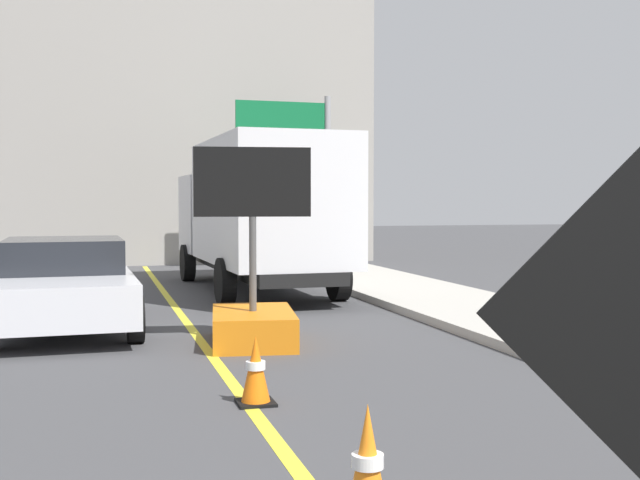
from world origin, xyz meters
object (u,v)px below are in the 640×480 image
at_px(arrow_board_trailer, 253,309).
at_px(traffic_cone_mid_lane, 256,371).
at_px(highway_guide_sign, 302,151).
at_px(traffic_cone_near_sign, 368,471).
at_px(box_truck, 258,210).
at_px(pickup_car, 64,283).

distance_m(arrow_board_trailer, traffic_cone_mid_lane, 3.29).
distance_m(highway_guide_sign, traffic_cone_near_sign, 18.41).
relative_size(box_truck, pickup_car, 1.62).
relative_size(box_truck, highway_guide_sign, 1.53).
height_order(highway_guide_sign, traffic_cone_near_sign, highway_guide_sign).
distance_m(traffic_cone_near_sign, traffic_cone_mid_lane, 3.12).
relative_size(box_truck, traffic_cone_near_sign, 9.81).
xyz_separation_m(box_truck, highway_guide_sign, (2.30, 5.12, 1.66)).
bearing_deg(arrow_board_trailer, traffic_cone_near_sign, -94.99).
relative_size(arrow_board_trailer, traffic_cone_mid_lane, 4.07).
xyz_separation_m(arrow_board_trailer, box_truck, (1.33, 6.20, 1.29)).
distance_m(pickup_car, highway_guide_sign, 11.45).
bearing_deg(box_truck, traffic_cone_near_sign, -98.52).
height_order(box_truck, pickup_car, box_truck).
relative_size(arrow_board_trailer, box_truck, 0.35).
bearing_deg(pickup_car, traffic_cone_mid_lane, -69.80).
bearing_deg(arrow_board_trailer, highway_guide_sign, 72.24).
bearing_deg(highway_guide_sign, arrow_board_trailer, -107.76).
height_order(pickup_car, traffic_cone_near_sign, pickup_car).
bearing_deg(traffic_cone_near_sign, highway_guide_sign, 76.70).
xyz_separation_m(arrow_board_trailer, highway_guide_sign, (3.62, 11.31, 2.94)).
bearing_deg(traffic_cone_mid_lane, arrow_board_trailer, 79.45).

